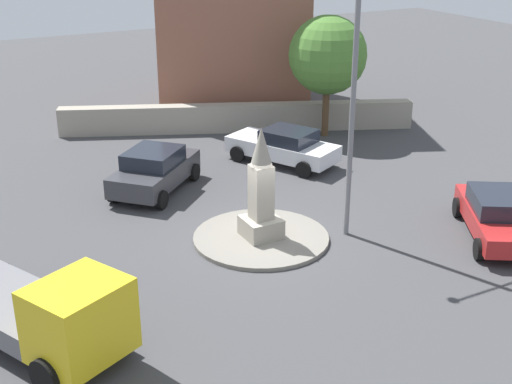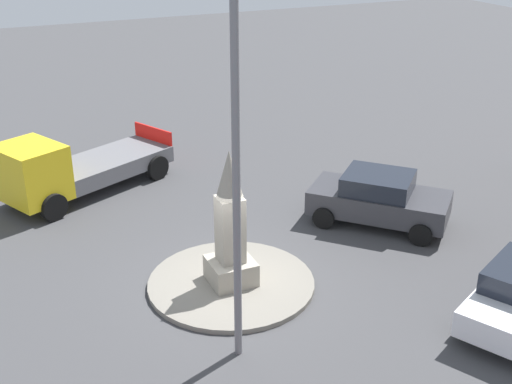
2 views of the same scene
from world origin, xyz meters
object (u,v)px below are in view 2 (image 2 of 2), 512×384
car_dark_grey_passing (379,198)px  monument (230,231)px  truck_yellow_approaching (70,169)px  streetlamp (236,124)px

car_dark_grey_passing → monument: bearing=105.4°
monument → truck_yellow_approaching: (7.04, 2.64, -0.56)m
streetlamp → truck_yellow_approaching: streetlamp is taller
streetlamp → truck_yellow_approaching: size_ratio=1.41×
car_dark_grey_passing → truck_yellow_approaching: (5.59, 7.89, 0.16)m
truck_yellow_approaching → car_dark_grey_passing: bearing=-125.3°
streetlamp → truck_yellow_approaching: bearing=10.5°
truck_yellow_approaching → monument: bearing=-159.5°
truck_yellow_approaching → streetlamp: bearing=-169.5°
monument → car_dark_grey_passing: 5.50m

